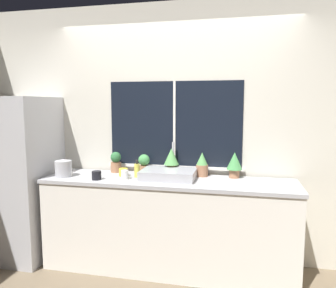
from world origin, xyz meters
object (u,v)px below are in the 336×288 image
Objects in this scene: sink at (169,174)px; potted_plant_far_left at (116,162)px; potted_plant_center at (171,159)px; mug_yellow at (123,172)px; mug_black at (97,175)px; potted_plant_right at (202,165)px; kettle at (63,168)px; soap_bottle at (137,170)px; mug_white at (125,175)px; refrigerator at (23,178)px; potted_plant_left at (144,164)px; potted_plant_far_right at (234,163)px.

sink is 2.39× the size of potted_plant_far_left.
potted_plant_center reaches higher than potted_plant_far_left.
mug_black is at bearing -134.10° from mug_yellow.
potted_plant_right reaches higher than kettle.
sink is 0.33m from soap_bottle.
mug_white is at bearing -164.48° from sink.
mug_yellow is 1.01× the size of mug_white.
potted_plant_right is at bearing 7.17° from refrigerator.
potted_plant_far_left is 1.22× the size of kettle.
kettle is at bearing -157.03° from potted_plant_left.
potted_plant_far_right reaches higher than mug_yellow.
mug_black is at bearing -8.30° from refrigerator.
sink is at bearing 15.52° from mug_white.
potted_plant_center is (1.59, 0.24, 0.22)m from refrigerator.
refrigerator is at bearing -169.48° from potted_plant_left.
mug_black is (-0.37, -0.38, -0.06)m from potted_plant_left.
sink reaches higher than soap_bottle.
sink is 2.58× the size of potted_plant_left.
soap_bottle is at bearing -168.57° from potted_plant_far_right.
potted_plant_far_left is 0.79× the size of potted_plant_center.
mug_white is (1.19, -0.06, 0.10)m from refrigerator.
potted_plant_far_right is at bearing 0.00° from potted_plant_far_left.
potted_plant_center is 0.78m from mug_black.
potted_plant_far_left reaches higher than potted_plant_left.
potted_plant_left is 2.27× the size of mug_yellow.
soap_bottle is 1.97× the size of mug_white.
sink is (1.61, 0.06, 0.10)m from refrigerator.
mug_yellow is at bearing 45.90° from mug_black.
refrigerator reaches higher than potted_plant_far_left.
potted_plant_far_left is at bearing 130.79° from mug_yellow.
mug_yellow is at bearing 170.91° from soap_bottle.
mug_yellow is (0.15, -0.17, -0.07)m from potted_plant_far_left.
refrigerator reaches higher than mug_white.
sink is at bearing -1.58° from mug_yellow.
refrigerator is 1.94m from potted_plant_right.
kettle is (-0.76, -0.32, -0.02)m from potted_plant_left.
potted_plant_far_right reaches higher than kettle.
potted_plant_far_right reaches higher than mug_white.
potted_plant_right is 0.95× the size of potted_plant_far_right.
potted_plant_far_left is at bearing 13.81° from refrigerator.
mug_black is at bearing -7.99° from kettle.
kettle is at bearing -165.40° from mug_yellow.
potted_plant_left reaches higher than kettle.
mug_black reaches higher than mug_yellow.
refrigerator is 18.65× the size of mug_black.
potted_plant_center reaches higher than potted_plant_far_right.
refrigerator reaches higher than potted_plant_far_right.
potted_plant_right is at bearing 13.16° from kettle.
potted_plant_center is 0.32m from potted_plant_right.
potted_plant_center is 3.09× the size of mug_yellow.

